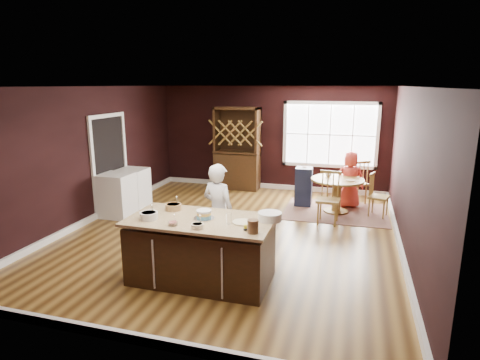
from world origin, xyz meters
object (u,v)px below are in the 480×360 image
at_px(kitchen_island, 201,251).
at_px(chair_north, 356,181).
at_px(chair_south, 329,198).
at_px(washer, 117,195).
at_px(layer_cake, 204,214).
at_px(toddler, 305,171).
at_px(baker, 218,212).
at_px(chair_east, 379,195).
at_px(dining_table, 337,188).
at_px(seated_woman, 350,180).
at_px(dryer, 133,188).
at_px(high_chair, 304,186).
at_px(hutch, 237,149).

height_order(kitchen_island, chair_north, chair_north).
relative_size(chair_south, washer, 1.16).
relative_size(layer_cake, toddler, 1.13).
bearing_deg(toddler, baker, -105.78).
bearing_deg(chair_east, dining_table, 102.63).
relative_size(seated_woman, dryer, 1.44).
bearing_deg(layer_cake, kitchen_island, -153.44).
bearing_deg(washer, toddler, 27.43).
relative_size(dining_table, high_chair, 1.22).
height_order(layer_cake, seated_woman, seated_woman).
bearing_deg(dryer, seated_woman, 16.44).
bearing_deg(high_chair, washer, -154.96).
relative_size(high_chair, toddler, 3.57).
height_order(kitchen_island, baker, baker).
height_order(hutch, dryer, hutch).
xyz_separation_m(chair_south, washer, (-4.33, -0.77, -0.07)).
height_order(chair_south, hutch, hutch).
relative_size(layer_cake, dryer, 0.33).
bearing_deg(toddler, high_chair, -105.08).
xyz_separation_m(seated_woman, dryer, (-4.71, -1.39, -0.20)).
bearing_deg(seated_woman, kitchen_island, 59.25).
relative_size(layer_cake, washer, 0.32).
height_order(seated_woman, high_chair, seated_woman).
distance_m(kitchen_island, layer_cake, 0.54).
relative_size(kitchen_island, dryer, 2.27).
relative_size(layer_cake, chair_south, 0.28).
xyz_separation_m(baker, hutch, (-0.98, 4.34, 0.31)).
relative_size(hutch, washer, 2.36).
distance_m(chair_south, chair_north, 1.70).
height_order(chair_east, dryer, chair_east).
bearing_deg(hutch, layer_cake, -78.49).
distance_m(toddler, washer, 4.18).
xyz_separation_m(seated_woman, hutch, (-2.93, 0.91, 0.44)).
bearing_deg(layer_cake, hutch, 101.51).
relative_size(layer_cake, high_chair, 0.32).
relative_size(seated_woman, high_chair, 1.39).
height_order(baker, washer, baker).
height_order(chair_south, seated_woman, seated_woman).
bearing_deg(chair_north, washer, -6.19).
height_order(toddler, hutch, hutch).
bearing_deg(hutch, chair_north, -10.14).
xyz_separation_m(dining_table, washer, (-4.45, -1.57, -0.08)).
height_order(kitchen_island, toddler, toddler).
distance_m(high_chair, hutch, 2.27).
bearing_deg(baker, dining_table, -102.14).
bearing_deg(chair_north, seated_woman, 36.64).
distance_m(kitchen_island, toddler, 4.22).
bearing_deg(dining_table, washer, -160.56).
distance_m(chair_north, seated_woman, 0.41).
bearing_deg(washer, baker, -26.90).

